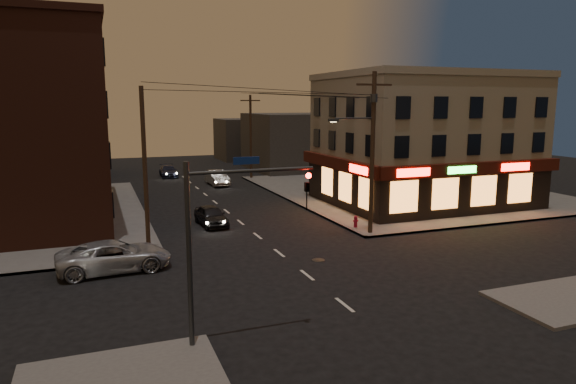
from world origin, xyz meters
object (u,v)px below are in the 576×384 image
sedan_far (168,171)px  sedan_near (211,216)px  fire_hydrant (356,221)px  suv_cross (115,256)px  sedan_mid (217,178)px

sedan_far → sedan_near: bearing=-89.7°
fire_hydrant → sedan_far: bearing=105.3°
sedan_near → suv_cross: bearing=-134.3°
suv_cross → fire_hydrant: suv_cross is taller
sedan_mid → suv_cross: bearing=-116.4°
sedan_far → sedan_mid: bearing=-62.4°
sedan_near → sedan_far: size_ratio=0.90×
suv_cross → sedan_far: 33.66m
sedan_near → fire_hydrant: (8.67, -4.54, -0.11)m
suv_cross → sedan_mid: 27.36m
sedan_near → sedan_far: 25.05m
suv_cross → sedan_near: size_ratio=1.36×
sedan_near → fire_hydrant: bearing=-31.9°
sedan_far → suv_cross: bearing=-100.7°
sedan_far → fire_hydrant: size_ratio=5.72×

